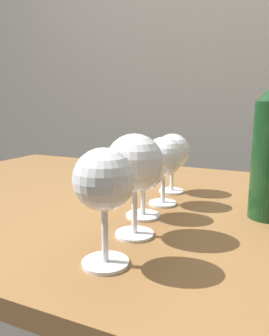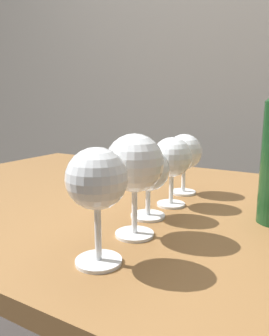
# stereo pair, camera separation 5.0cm
# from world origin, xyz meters

# --- Properties ---
(back_wall) EXTENTS (5.00, 0.08, 2.60)m
(back_wall) POSITION_xyz_m (0.00, 1.16, 1.30)
(back_wall) COLOR gray
(back_wall) RESTS_ON ground_plane
(dining_table) EXTENTS (1.40, 0.81, 0.77)m
(dining_table) POSITION_xyz_m (0.00, 0.00, 0.67)
(dining_table) COLOR brown
(dining_table) RESTS_ON ground_plane
(wine_glass_merlot) EXTENTS (0.08, 0.08, 0.16)m
(wine_glass_merlot) POSITION_xyz_m (0.03, -0.29, 0.88)
(wine_glass_merlot) COLOR white
(wine_glass_merlot) RESTS_ON dining_table
(wine_glass_white) EXTENTS (0.09, 0.09, 0.16)m
(wine_glass_white) POSITION_xyz_m (0.02, -0.19, 0.89)
(wine_glass_white) COLOR white
(wine_glass_white) RESTS_ON dining_table
(wine_glass_empty) EXTENTS (0.08, 0.08, 0.13)m
(wine_glass_empty) POSITION_xyz_m (0.00, -0.10, 0.86)
(wine_glass_empty) COLOR white
(wine_glass_empty) RESTS_ON dining_table
(wine_glass_port) EXTENTS (0.08, 0.08, 0.14)m
(wine_glass_port) POSITION_xyz_m (0.01, -0.01, 0.87)
(wine_glass_port) COLOR white
(wine_glass_port) RESTS_ON dining_table
(wine_glass_rose) EXTENTS (0.08, 0.08, 0.14)m
(wine_glass_rose) POSITION_xyz_m (-0.01, 0.09, 0.87)
(wine_glass_rose) COLOR white
(wine_glass_rose) RESTS_ON dining_table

